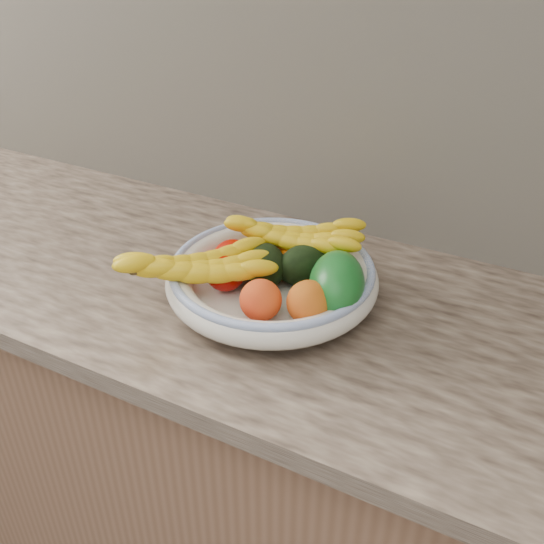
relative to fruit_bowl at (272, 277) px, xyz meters
The scene contains 15 objects.
kitchen_counter 0.49m from the fruit_bowl, 90.00° to the left, with size 2.44×0.66×1.40m.
fruit_bowl is the anchor object (origin of this frame).
clementine_back_left 0.10m from the fruit_bowl, 118.73° to the left, with size 0.05×0.05×0.05m, color #F25E05.
clementine_back_right 0.10m from the fruit_bowl, 62.40° to the left, with size 0.05×0.05×0.05m, color #FF6705.
clementine_back_mid 0.06m from the fruit_bowl, 83.73° to the left, with size 0.06×0.06×0.05m, color #E25F04.
clementine_extra 0.08m from the fruit_bowl, 71.78° to the left, with size 0.05×0.05×0.05m, color #F26005.
tomato_left 0.09m from the fruit_bowl, behind, with size 0.08×0.08×0.07m, color #AA0C01.
tomato_near_left 0.09m from the fruit_bowl, 147.86° to the right, with size 0.07×0.07×0.07m, color #A90500.
avocado_center 0.02m from the fruit_bowl, 157.28° to the left, with size 0.08×0.11×0.08m, color black.
avocado_right 0.07m from the fruit_bowl, 45.83° to the left, with size 0.08×0.11×0.08m, color black.
green_mango 0.13m from the fruit_bowl, ahead, with size 0.10×0.15×0.10m, color #10581B.
peach_front 0.10m from the fruit_bowl, 73.66° to the right, with size 0.07×0.07×0.07m, color orange.
peach_right 0.12m from the fruit_bowl, 32.57° to the right, with size 0.08×0.08×0.08m, color orange.
banana_bunch_back 0.09m from the fruit_bowl, 87.69° to the left, with size 0.28×0.11×0.08m, color yellow, non-canonical shape.
banana_bunch_front 0.14m from the fruit_bowl, 140.41° to the right, with size 0.30×0.12×0.08m, color yellow, non-canonical shape.
Camera 1 is at (0.43, 0.83, 1.56)m, focal length 40.00 mm.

